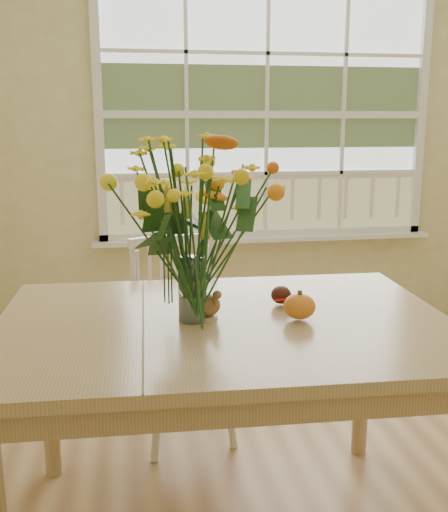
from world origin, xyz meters
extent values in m
cube|color=#D4C587|center=(0.00, 2.25, 1.35)|extent=(4.00, 0.02, 2.70)
cube|color=silver|center=(0.00, 2.23, 1.55)|extent=(2.20, 0.00, 1.60)
cube|color=white|center=(0.00, 2.18, 0.69)|extent=(2.42, 0.12, 0.03)
cube|color=tan|center=(-0.65, 0.05, 0.82)|extent=(1.60, 1.17, 0.04)
cube|color=tan|center=(-0.65, 0.05, 0.75)|extent=(1.47, 1.04, 0.10)
cylinder|color=tan|center=(-1.32, 0.54, 0.40)|extent=(0.07, 0.07, 0.80)
cylinder|color=tan|center=(0.06, 0.50, 0.40)|extent=(0.07, 0.07, 0.80)
cube|color=white|center=(-0.73, 0.78, 0.45)|extent=(0.50, 0.48, 0.05)
cube|color=white|center=(-0.75, 0.95, 0.70)|extent=(0.44, 0.11, 0.50)
cylinder|color=white|center=(-0.87, 0.59, 0.21)|extent=(0.04, 0.04, 0.43)
cylinder|color=white|center=(-0.92, 0.91, 0.21)|extent=(0.04, 0.04, 0.43)
cylinder|color=white|center=(-0.53, 0.65, 0.21)|extent=(0.04, 0.04, 0.43)
cylinder|color=white|center=(-0.59, 0.96, 0.21)|extent=(0.04, 0.04, 0.43)
cylinder|color=white|center=(-0.76, 0.06, 0.95)|extent=(0.10, 0.10, 0.22)
ellipsoid|color=#E35A1A|center=(-0.40, 0.01, 0.88)|extent=(0.11, 0.11, 0.09)
cylinder|color=#CCB78C|center=(-0.71, 0.06, 0.84)|extent=(0.08, 0.08, 0.01)
ellipsoid|color=brown|center=(-0.71, 0.06, 0.89)|extent=(0.10, 0.07, 0.08)
ellipsoid|color=#38160F|center=(-0.42, 0.19, 0.87)|extent=(0.08, 0.08, 0.07)
camera|label=1|loc=(-0.97, -1.89, 1.50)|focal=42.00mm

